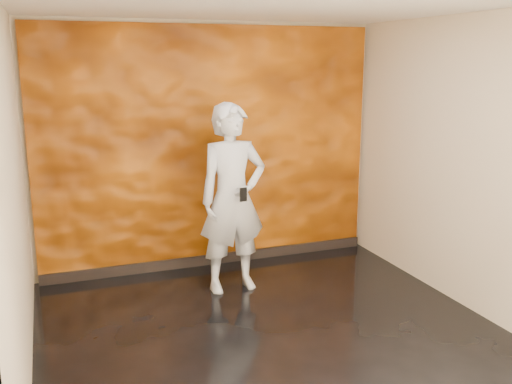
# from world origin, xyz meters

# --- Properties ---
(room) EXTENTS (4.02, 4.02, 2.81)m
(room) POSITION_xyz_m (0.00, 0.00, 1.40)
(room) COLOR black
(room) RESTS_ON ground
(feature_wall) EXTENTS (3.90, 0.06, 2.75)m
(feature_wall) POSITION_xyz_m (0.00, 1.96, 1.38)
(feature_wall) COLOR #D3680B
(feature_wall) RESTS_ON ground
(baseboard) EXTENTS (3.90, 0.04, 0.12)m
(baseboard) POSITION_xyz_m (0.00, 1.92, 0.06)
(baseboard) COLOR black
(baseboard) RESTS_ON ground
(man) EXTENTS (0.74, 0.51, 1.96)m
(man) POSITION_xyz_m (-0.00, 1.14, 0.98)
(man) COLOR #A3A9B4
(man) RESTS_ON ground
(phone) EXTENTS (0.08, 0.03, 0.14)m
(phone) POSITION_xyz_m (0.01, 0.83, 1.09)
(phone) COLOR black
(phone) RESTS_ON man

